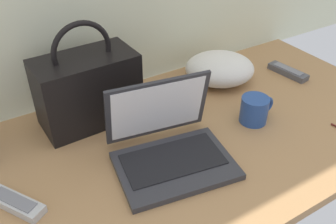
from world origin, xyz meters
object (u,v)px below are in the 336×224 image
(handbag, at_px, (87,88))
(cushion, at_px, (220,69))
(coffee_mug, at_px, (255,110))
(laptop, at_px, (169,145))
(remote_control_near, at_px, (288,72))
(remote_control_far, at_px, (15,203))

(handbag, relative_size, cushion, 1.31)
(coffee_mug, relative_size, cushion, 0.49)
(handbag, distance_m, cushion, 0.50)
(laptop, distance_m, handbag, 0.32)
(coffee_mug, bearing_deg, remote_control_near, 26.28)
(laptop, relative_size, remote_control_far, 2.15)
(laptop, relative_size, handbag, 1.05)
(laptop, distance_m, cushion, 0.46)
(laptop, distance_m, remote_control_far, 0.41)
(handbag, xyz_separation_m, cushion, (0.50, -0.02, -0.06))
(laptop, bearing_deg, remote_control_far, 173.57)
(cushion, bearing_deg, laptop, -145.49)
(remote_control_near, bearing_deg, handbag, 170.99)
(remote_control_far, bearing_deg, cushion, 15.36)
(cushion, bearing_deg, coffee_mug, -103.08)
(remote_control_near, bearing_deg, cushion, 159.92)
(laptop, bearing_deg, cushion, 34.51)
(remote_control_far, bearing_deg, handbag, 39.39)
(remote_control_near, bearing_deg, laptop, -165.47)
(laptop, height_order, remote_control_far, laptop)
(remote_control_near, distance_m, remote_control_far, 1.06)
(laptop, xyz_separation_m, remote_control_far, (-0.41, 0.05, -0.03))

